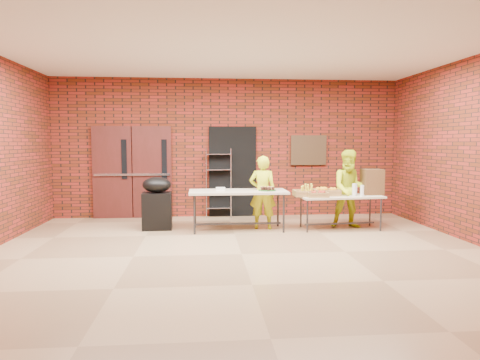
% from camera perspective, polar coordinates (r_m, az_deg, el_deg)
% --- Properties ---
extents(room, '(8.08, 7.08, 3.28)m').
position_cam_1_polar(room, '(6.51, 0.21, 3.89)').
color(room, '#896B4A').
rests_on(room, ground).
extents(double_doors, '(1.78, 0.12, 2.10)m').
position_cam_1_polar(double_doors, '(10.07, -14.13, 1.02)').
color(double_doors, '#451513').
rests_on(double_doors, room).
extents(dark_doorway, '(1.10, 0.06, 2.10)m').
position_cam_1_polar(dark_doorway, '(9.99, -1.00, 1.12)').
color(dark_doorway, black).
rests_on(dark_doorway, room).
extents(bronze_plaque, '(0.85, 0.04, 0.70)m').
position_cam_1_polar(bronze_plaque, '(10.24, 9.13, 3.95)').
color(bronze_plaque, '#3B2A17').
rests_on(bronze_plaque, room).
extents(wire_rack, '(0.59, 0.22, 1.60)m').
position_cam_1_polar(wire_rack, '(9.85, -2.87, -0.41)').
color(wire_rack, '#AEAEB5').
rests_on(wire_rack, room).
extents(table_left, '(1.92, 0.81, 0.79)m').
position_cam_1_polar(table_left, '(8.40, -0.25, -1.87)').
color(table_left, tan).
rests_on(table_left, room).
extents(table_right, '(1.69, 0.81, 0.68)m').
position_cam_1_polar(table_right, '(8.76, 13.22, -2.40)').
color(table_right, tan).
rests_on(table_right, room).
extents(basket_bananas, '(0.47, 0.37, 0.15)m').
position_cam_1_polar(basket_bananas, '(8.54, 8.78, -1.69)').
color(basket_bananas, '#96673C').
rests_on(basket_bananas, table_right).
extents(basket_oranges, '(0.50, 0.39, 0.16)m').
position_cam_1_polar(basket_oranges, '(8.70, 11.42, -1.58)').
color(basket_oranges, '#96673C').
rests_on(basket_oranges, table_right).
extents(basket_apples, '(0.40, 0.31, 0.12)m').
position_cam_1_polar(basket_apples, '(8.42, 10.28, -1.88)').
color(basket_apples, '#96673C').
rests_on(basket_apples, table_right).
extents(muffin_tray, '(0.35, 0.35, 0.09)m').
position_cam_1_polar(muffin_tray, '(8.41, 3.66, -1.14)').
color(muffin_tray, '#16551B').
rests_on(muffin_tray, table_left).
extents(napkin_box, '(0.18, 0.12, 0.06)m').
position_cam_1_polar(napkin_box, '(8.42, -2.60, -1.20)').
color(napkin_box, silver).
rests_on(napkin_box, table_left).
extents(coffee_dispenser, '(0.39, 0.35, 0.52)m').
position_cam_1_polar(coffee_dispenser, '(9.09, 17.19, -0.23)').
color(coffee_dispenser, '#52381C').
rests_on(coffee_dispenser, table_right).
extents(cup_stack_front, '(0.08, 0.08, 0.24)m').
position_cam_1_polar(cup_stack_front, '(8.74, 14.98, -1.26)').
color(cup_stack_front, silver).
rests_on(cup_stack_front, table_right).
extents(cup_stack_mid, '(0.07, 0.07, 0.22)m').
position_cam_1_polar(cup_stack_mid, '(8.71, 15.98, -1.39)').
color(cup_stack_mid, silver).
rests_on(cup_stack_mid, table_right).
extents(cup_stack_back, '(0.08, 0.08, 0.23)m').
position_cam_1_polar(cup_stack_back, '(8.89, 15.11, -1.21)').
color(cup_stack_back, silver).
rests_on(cup_stack_back, table_right).
extents(covered_grill, '(0.60, 0.51, 1.05)m').
position_cam_1_polar(covered_grill, '(8.71, -10.99, -3.02)').
color(covered_grill, black).
rests_on(covered_grill, room).
extents(volunteer_woman, '(0.60, 0.46, 1.47)m').
position_cam_1_polar(volunteer_woman, '(8.57, 3.03, -1.65)').
color(volunteer_woman, '#BECC16').
rests_on(volunteer_woman, room).
extents(volunteer_man, '(0.84, 0.70, 1.59)m').
position_cam_1_polar(volunteer_man, '(8.93, 14.49, -1.15)').
color(volunteer_man, '#BECC16').
rests_on(volunteer_man, room).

